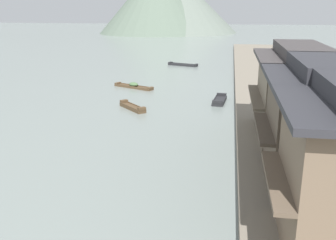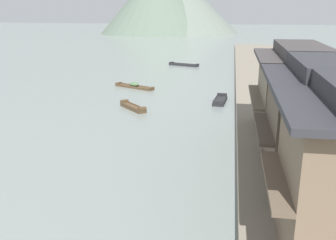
{
  "view_description": "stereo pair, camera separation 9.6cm",
  "coord_description": "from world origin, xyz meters",
  "px_view_note": "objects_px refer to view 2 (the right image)",
  "views": [
    {
      "loc": [
        6.1,
        -6.76,
        9.13
      ],
      "look_at": [
        2.25,
        16.98,
        1.95
      ],
      "focal_mm": 40.94,
      "sensor_mm": 36.0,
      "label": 1
    },
    {
      "loc": [
        6.19,
        -6.74,
        9.13
      ],
      "look_at": [
        2.25,
        16.98,
        1.95
      ],
      "focal_mm": 40.94,
      "sensor_mm": 36.0,
      "label": 2
    }
  ],
  "objects_px": {
    "boat_moored_third": "(134,86)",
    "house_waterfront_second": "(318,122)",
    "boat_moored_far": "(184,65)",
    "boat_moored_second": "(220,101)",
    "boat_moored_nearest": "(133,107)",
    "house_waterfront_tall": "(298,92)"
  },
  "relations": [
    {
      "from": "boat_moored_second",
      "to": "house_waterfront_tall",
      "type": "bearing_deg",
      "value": -63.63
    },
    {
      "from": "boat_moored_nearest",
      "to": "boat_moored_far",
      "type": "xyz_separation_m",
      "value": [
        1.26,
        27.42,
        -0.05
      ]
    },
    {
      "from": "boat_moored_nearest",
      "to": "boat_moored_third",
      "type": "distance_m",
      "value": 9.61
    },
    {
      "from": "boat_moored_third",
      "to": "boat_moored_far",
      "type": "xyz_separation_m",
      "value": [
        3.51,
        18.08,
        -0.07
      ]
    },
    {
      "from": "boat_moored_nearest",
      "to": "house_waterfront_tall",
      "type": "xyz_separation_m",
      "value": [
        13.24,
        -7.0,
        3.41
      ]
    },
    {
      "from": "house_waterfront_tall",
      "to": "boat_moored_second",
      "type": "bearing_deg",
      "value": 116.37
    },
    {
      "from": "boat_moored_far",
      "to": "house_waterfront_second",
      "type": "relative_size",
      "value": 0.79
    },
    {
      "from": "boat_moored_far",
      "to": "boat_moored_second",
      "type": "bearing_deg",
      "value": -74.41
    },
    {
      "from": "boat_moored_far",
      "to": "house_waterfront_second",
      "type": "bearing_deg",
      "value": -74.04
    },
    {
      "from": "boat_moored_second",
      "to": "boat_moored_third",
      "type": "bearing_deg",
      "value": 151.74
    },
    {
      "from": "boat_moored_nearest",
      "to": "boat_moored_third",
      "type": "xyz_separation_m",
      "value": [
        -2.25,
        9.34,
        0.02
      ]
    },
    {
      "from": "house_waterfront_second",
      "to": "house_waterfront_tall",
      "type": "relative_size",
      "value": 0.76
    },
    {
      "from": "boat_moored_nearest",
      "to": "house_waterfront_tall",
      "type": "relative_size",
      "value": 0.39
    },
    {
      "from": "boat_moored_third",
      "to": "house_waterfront_second",
      "type": "height_order",
      "value": "house_waterfront_second"
    },
    {
      "from": "boat_moored_second",
      "to": "boat_moored_far",
      "type": "height_order",
      "value": "boat_moored_second"
    },
    {
      "from": "boat_moored_nearest",
      "to": "boat_moored_second",
      "type": "xyz_separation_m",
      "value": [
        7.82,
        3.93,
        0.01
      ]
    },
    {
      "from": "boat_moored_third",
      "to": "house_waterfront_tall",
      "type": "bearing_deg",
      "value": -46.54
    },
    {
      "from": "house_waterfront_tall",
      "to": "boat_moored_far",
      "type": "bearing_deg",
      "value": 109.18
    },
    {
      "from": "boat_moored_second",
      "to": "house_waterfront_second",
      "type": "relative_size",
      "value": 0.59
    },
    {
      "from": "boat_moored_far",
      "to": "house_waterfront_tall",
      "type": "relative_size",
      "value": 0.6
    },
    {
      "from": "boat_moored_nearest",
      "to": "boat_moored_third",
      "type": "relative_size",
      "value": 0.63
    },
    {
      "from": "boat_moored_far",
      "to": "house_waterfront_second",
      "type": "height_order",
      "value": "house_waterfront_second"
    }
  ]
}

